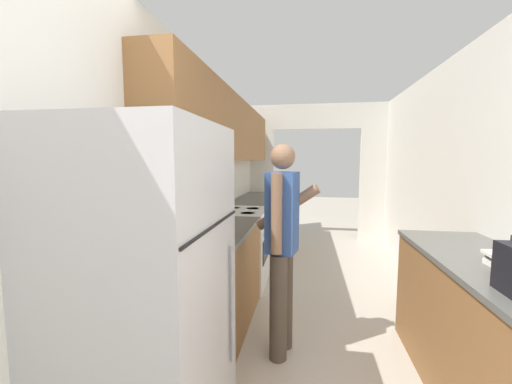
# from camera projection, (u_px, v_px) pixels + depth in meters

# --- Properties ---
(wall_left) EXTENTS (0.38, 7.64, 2.50)m
(wall_left) POSITION_uv_depth(u_px,v_px,m) (207.00, 157.00, 3.26)
(wall_left) COLOR silver
(wall_left) RESTS_ON ground_plane
(wall_right) EXTENTS (0.06, 7.64, 2.50)m
(wall_right) POSITION_uv_depth(u_px,v_px,m) (491.00, 190.00, 2.43)
(wall_right) COLOR silver
(wall_right) RESTS_ON ground_plane
(wall_far_with_doorway) EXTENTS (2.88, 0.06, 2.50)m
(wall_far_with_doorway) POSITION_uv_depth(u_px,v_px,m) (316.00, 163.00, 5.81)
(wall_far_with_doorway) COLOR silver
(wall_far_with_doorway) RESTS_ON ground_plane
(counter_left) EXTENTS (0.62, 3.96, 0.89)m
(counter_left) POSITION_uv_depth(u_px,v_px,m) (243.00, 243.00, 3.94)
(counter_left) COLOR brown
(counter_left) RESTS_ON ground_plane
(counter_right) EXTENTS (0.62, 1.85, 0.89)m
(counter_right) POSITION_uv_depth(u_px,v_px,m) (499.00, 345.00, 1.77)
(counter_right) COLOR brown
(counter_right) RESTS_ON ground_plane
(refrigerator) EXTENTS (0.71, 0.82, 1.65)m
(refrigerator) POSITION_uv_depth(u_px,v_px,m) (147.00, 297.00, 1.51)
(refrigerator) COLOR #B7B7BC
(refrigerator) RESTS_ON ground_plane
(range_oven) EXTENTS (0.66, 0.78, 1.03)m
(range_oven) POSITION_uv_depth(u_px,v_px,m) (240.00, 246.00, 3.75)
(range_oven) COLOR white
(range_oven) RESTS_ON ground_plane
(person) EXTENTS (0.52, 0.42, 1.60)m
(person) POSITION_uv_depth(u_px,v_px,m) (282.00, 244.00, 2.34)
(person) COLOR #4C4238
(person) RESTS_ON ground_plane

